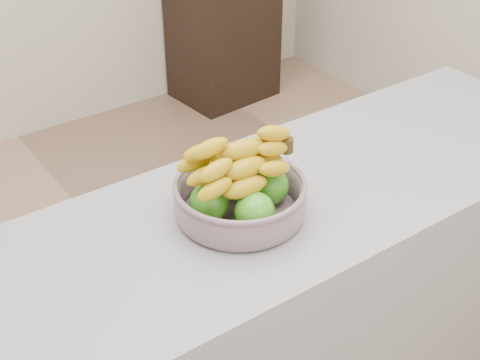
% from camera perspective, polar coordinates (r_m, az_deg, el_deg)
% --- Properties ---
extents(counter, '(2.00, 0.60, 0.90)m').
position_cam_1_polar(counter, '(1.97, 2.76, -12.39)').
color(counter, gray).
rests_on(counter, ground).
extents(cabinet, '(0.59, 0.49, 0.99)m').
position_cam_1_polar(cabinet, '(4.06, -1.48, 13.66)').
color(cabinet, black).
rests_on(cabinet, ground).
extents(fruit_bowl, '(0.32, 0.32, 0.21)m').
position_cam_1_polar(fruit_bowl, '(1.59, -0.01, -1.10)').
color(fruit_bowl, '#8D96A9').
rests_on(fruit_bowl, counter).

